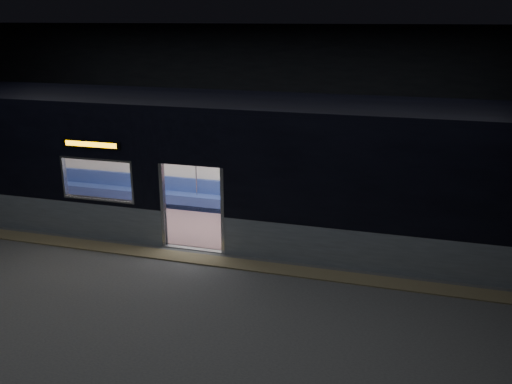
% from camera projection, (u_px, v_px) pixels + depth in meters
% --- Properties ---
extents(station_floor, '(24.00, 14.00, 0.01)m').
position_uv_depth(station_floor, '(176.00, 269.00, 11.76)').
color(station_floor, '#47494C').
rests_on(station_floor, ground).
extents(station_envelope, '(24.00, 14.00, 5.00)m').
position_uv_depth(station_envelope, '(167.00, 99.00, 10.62)').
color(station_envelope, black).
rests_on(station_envelope, station_floor).
extents(tactile_strip, '(22.80, 0.50, 0.03)m').
position_uv_depth(tactile_strip, '(186.00, 257.00, 12.26)').
color(tactile_strip, '#8C7F59').
rests_on(tactile_strip, station_floor).
extents(metro_car, '(18.00, 3.04, 3.35)m').
position_uv_depth(metro_car, '(214.00, 158.00, 13.51)').
color(metro_car, '#939FAF').
rests_on(metro_car, station_floor).
extents(passenger, '(0.47, 0.77, 1.46)m').
position_uv_depth(passenger, '(255.00, 187.00, 14.54)').
color(passenger, black).
rests_on(passenger, metro_car).
extents(handbag, '(0.40, 0.38, 0.16)m').
position_uv_depth(handbag, '(253.00, 195.00, 14.35)').
color(handbag, black).
rests_on(handbag, passenger).
extents(transit_map, '(0.95, 0.03, 0.62)m').
position_uv_depth(transit_map, '(356.00, 169.00, 13.95)').
color(transit_map, white).
rests_on(transit_map, metro_car).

